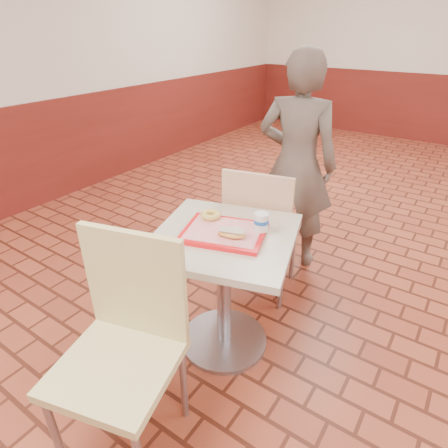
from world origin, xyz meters
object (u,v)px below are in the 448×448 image
Objects in this scene: main_table at (224,273)px; customer at (296,165)px; long_john_donut at (232,234)px; paper_cup at (261,222)px; chair_main_back at (260,228)px; ring_donut at (211,215)px; serving_tray at (224,232)px; chair_main_front at (125,338)px.

main_table is 0.47× the size of customer.
customer reaches higher than long_john_donut.
customer is at bearing 98.50° from long_john_donut.
customer is at bearing 104.44° from paper_cup.
chair_main_back is 10.07× the size of paper_cup.
main_table is at bearing 152.52° from long_john_donut.
customer is 14.29× the size of ring_donut.
paper_cup is (0.24, -0.94, 0.03)m from customer.
chair_main_back is at bearing 97.66° from serving_tray.
customer is 0.97m from paper_cup.
paper_cup reaches higher than long_john_donut.
ring_donut is 0.75× the size of long_john_donut.
chair_main_back is at bearing 81.32° from ring_donut.
serving_tray is (0.04, 0.65, 0.20)m from chair_main_front.
chair_main_front is at bearing -104.35° from paper_cup.
long_john_donut is (0.07, -0.04, 0.03)m from serving_tray.
customer is 3.88× the size of serving_tray.
long_john_donut reaches higher than main_table.
paper_cup is (0.08, 0.14, 0.03)m from long_john_donut.
main_table is at bearing -144.86° from paper_cup.
serving_tray is (0.07, -0.51, 0.23)m from chair_main_back.
chair_main_back is at bearing 104.18° from long_john_donut.
main_table is at bearing 83.82° from customer.
paper_cup is at bearing 6.29° from ring_donut.
paper_cup reaches higher than ring_donut.
ring_donut is at bearing 76.23° from customer.
chair_main_back is 0.62m from long_john_donut.
chair_main_front is 1.06× the size of chair_main_back.
serving_tray reaches higher than main_table.
ring_donut is at bearing 151.34° from serving_tray.
long_john_donut is at bearing -28.26° from ring_donut.
long_john_donut is (0.21, -0.11, 0.00)m from ring_donut.
long_john_donut is 1.58× the size of paper_cup.
long_john_donut is at bearing 64.20° from chair_main_front.
main_table is 0.25m from serving_tray.
ring_donut is (-0.07, -0.44, 0.26)m from chair_main_back.
chair_main_front is 0.63× the size of customer.
chair_main_back is 0.59× the size of customer.
paper_cup is at bearing 93.22° from customer.
main_table is 1.09m from customer.
ring_donut is at bearing 68.08° from chair_main_back.
chair_main_back is 0.54m from paper_cup.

